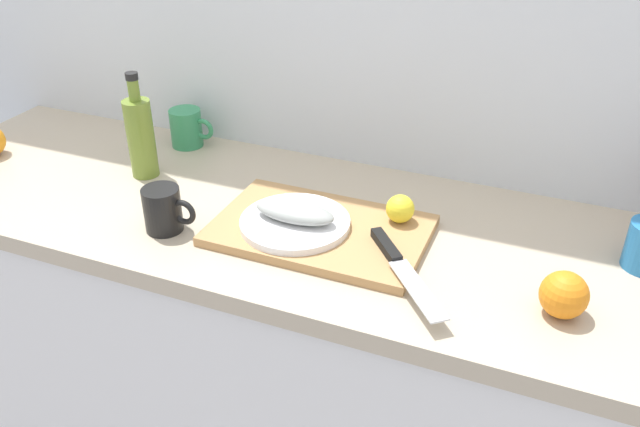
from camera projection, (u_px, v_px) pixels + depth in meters
back_wall at (357, 18)px, 1.49m from camera, size 3.20×0.05×2.50m
kitchen_counter at (304, 372)px, 1.64m from camera, size 2.00×0.60×0.90m
cutting_board at (320, 230)px, 1.35m from camera, size 0.43×0.28×0.02m
white_plate at (295, 223)px, 1.34m from camera, size 0.23×0.23×0.01m
fish_fillet at (295, 212)px, 1.32m from camera, size 0.17×0.07×0.04m
chef_knife at (397, 261)px, 1.22m from camera, size 0.21×0.24×0.02m
lemon_0 at (400, 209)px, 1.34m from camera, size 0.06×0.06×0.06m
olive_oil_bottle at (141, 136)px, 1.53m from camera, size 0.06×0.06×0.25m
coffee_mug_1 at (187, 128)px, 1.70m from camera, size 0.12×0.08×0.10m
coffee_mug_2 at (164, 210)px, 1.34m from camera, size 0.12×0.08×0.09m
orange_0 at (564, 295)px, 1.11m from camera, size 0.08×0.08×0.08m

